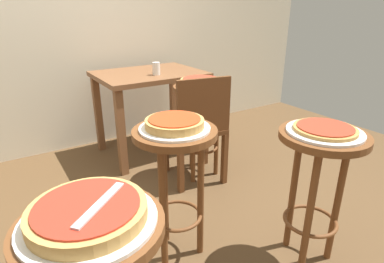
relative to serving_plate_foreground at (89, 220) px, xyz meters
The scene contains 17 objects.
ground_plane 1.09m from the serving_plate_foreground, 63.63° to the left, with size 6.00×6.00×0.00m, color brown.
serving_plate_foreground is the anchor object (origin of this frame).
pizza_foreground 0.03m from the serving_plate_foreground, ahead, with size 0.32×0.32×0.05m.
stool_middle 1.14m from the serving_plate_foreground, ahead, with size 0.42×0.42×0.75m.
serving_plate_middle 1.13m from the serving_plate_foreground, ahead, with size 0.35×0.35×0.01m, color silver.
pizza_middle 1.13m from the serving_plate_foreground, ahead, with size 0.29×0.29×0.02m.
stool_leftside 0.76m from the serving_plate_foreground, 41.68° to the left, with size 0.42×0.42×0.75m.
serving_plate_leftside 0.74m from the serving_plate_foreground, 41.68° to the left, with size 0.35×0.35×0.01m, color white.
pizza_leftside 0.74m from the serving_plate_foreground, 41.68° to the left, with size 0.29×0.29×0.05m.
stool_rear 1.67m from the serving_plate_foreground, 45.11° to the left, with size 0.42×0.42×0.75m.
serving_plate_rear 1.65m from the serving_plate_foreground, 45.11° to the left, with size 0.37×0.37×0.01m, color white.
pizza_rear 1.65m from the serving_plate_foreground, 45.11° to the left, with size 0.31×0.31×0.05m.
dining_table 2.10m from the serving_plate_foreground, 60.05° to the left, with size 0.91×0.69×0.76m.
cup_near_edge 1.97m from the serving_plate_foreground, 57.92° to the left, with size 0.07×0.07×0.11m, color silver.
condiment_shaker 2.07m from the serving_plate_foreground, 57.80° to the left, with size 0.04×0.04×0.08m, color white.
wooden_chair 1.58m from the serving_plate_foreground, 45.31° to the left, with size 0.47×0.47×0.85m.
pizza_server_knife 0.07m from the serving_plate_foreground, 33.69° to the right, with size 0.22×0.02×0.01m, color silver.
Camera 1 is at (-0.51, -1.48, 1.30)m, focal length 29.83 mm.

